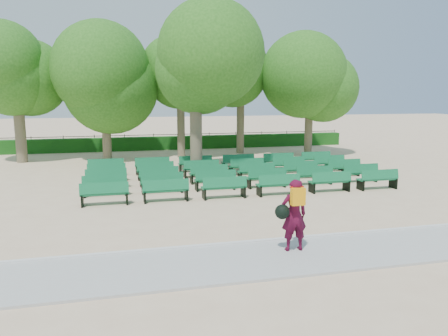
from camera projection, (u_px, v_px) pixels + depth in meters
name	position (u px, v px, depth m)	size (l,w,h in m)	color
ground	(212.00, 192.00, 17.24)	(120.00, 120.00, 0.00)	#D3B28C
paving	(281.00, 258.00, 10.15)	(30.00, 2.20, 0.06)	#ACACA7
curb	(264.00, 241.00, 11.25)	(30.00, 0.12, 0.10)	silver
hedge	(169.00, 143.00, 30.55)	(26.00, 0.70, 0.90)	#164F15
fence	(168.00, 149.00, 31.01)	(26.00, 0.10, 1.02)	black
tree_line	(177.00, 157.00, 26.80)	(21.80, 6.80, 7.04)	#316F1E
bench_array	(232.00, 180.00, 19.17)	(1.65, 0.55, 1.04)	#136D3D
tree_among	(195.00, 69.00, 19.65)	(5.38, 5.38, 7.37)	brown
person	(293.00, 214.00, 10.42)	(0.82, 0.50, 1.75)	#450920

